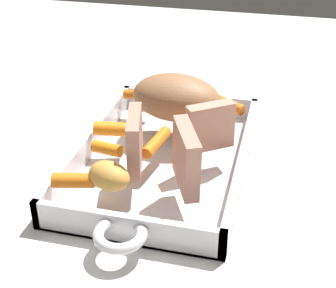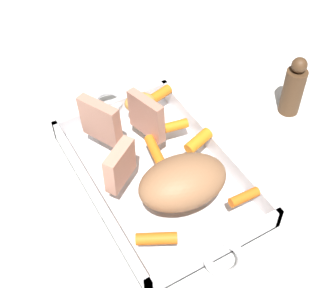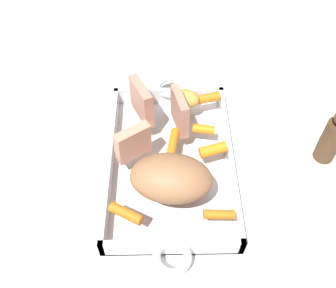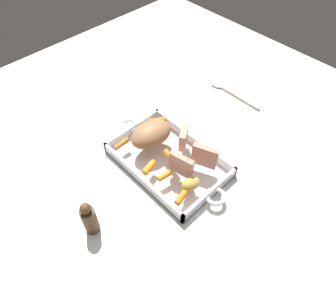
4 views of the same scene
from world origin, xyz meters
name	(u,v)px [view 3 (image 3 of 4)]	position (x,y,z in m)	size (l,w,h in m)	color
ground_plane	(170,166)	(0.00, 0.00, 0.00)	(1.81, 1.81, 0.00)	white
roasting_dish	(170,163)	(0.00, 0.00, 0.01)	(0.47, 0.25, 0.04)	silver
pork_roast	(170,178)	(-0.08, 0.00, 0.08)	(0.15, 0.10, 0.07)	#9A6945
roast_slice_outer	(180,111)	(0.08, -0.02, 0.08)	(0.02, 0.08, 0.08)	tan
roast_slice_thick	(133,142)	(0.00, 0.07, 0.08)	(0.02, 0.07, 0.07)	tan
roast_slice_thin	(142,101)	(0.10, 0.06, 0.08)	(0.02, 0.08, 0.08)	tan
baby_carrot_northwest	(126,213)	(-0.13, 0.08, 0.05)	(0.02, 0.02, 0.06)	orange
baby_carrot_long	(173,143)	(0.02, -0.01, 0.05)	(0.02, 0.02, 0.07)	orange
baby_carrot_short	(204,129)	(0.05, -0.07, 0.05)	(0.02, 0.02, 0.04)	orange
baby_carrot_center_right	(213,150)	(0.00, -0.08, 0.05)	(0.02, 0.02, 0.05)	orange
baby_carrot_northeast	(207,98)	(0.14, -0.08, 0.05)	(0.02, 0.02, 0.05)	orange
baby_carrot_southwest	(219,214)	(-0.14, -0.08, 0.05)	(0.02, 0.02, 0.05)	orange
potato_whole	(186,98)	(0.13, -0.04, 0.06)	(0.06, 0.04, 0.04)	gold
pepper_mill	(332,138)	(0.02, -0.32, 0.06)	(0.04, 0.04, 0.13)	#4C331E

